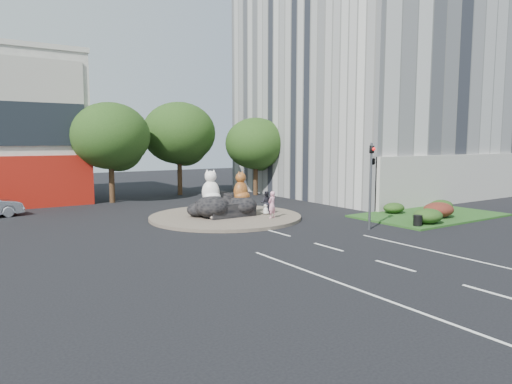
# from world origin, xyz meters

# --- Properties ---
(ground) EXTENTS (120.00, 120.00, 0.00)m
(ground) POSITION_xyz_m (0.00, 0.00, 0.00)
(ground) COLOR black
(ground) RESTS_ON ground
(roundabout_island) EXTENTS (10.00, 10.00, 0.20)m
(roundabout_island) POSITION_xyz_m (0.00, 10.00, 0.10)
(roundabout_island) COLOR brown
(roundabout_island) RESTS_ON ground
(rock_plinth) EXTENTS (3.20, 2.60, 0.90)m
(rock_plinth) POSITION_xyz_m (0.00, 10.00, 0.65)
(rock_plinth) COLOR black
(rock_plinth) RESTS_ON roundabout_island
(office_tower) EXTENTS (20.00, 20.00, 35.00)m
(office_tower) POSITION_xyz_m (20.00, 16.00, 17.50)
(office_tower) COLOR silver
(office_tower) RESTS_ON ground
(grass_verge) EXTENTS (10.00, 6.00, 0.12)m
(grass_verge) POSITION_xyz_m (12.00, 3.00, 0.06)
(grass_verge) COLOR #1E4416
(grass_verge) RESTS_ON ground
(tree_left) EXTENTS (6.46, 6.46, 8.27)m
(tree_left) POSITION_xyz_m (-3.93, 22.06, 5.25)
(tree_left) COLOR #382314
(tree_left) RESTS_ON ground
(tree_mid) EXTENTS (6.84, 6.84, 8.76)m
(tree_mid) POSITION_xyz_m (3.07, 24.06, 5.56)
(tree_mid) COLOR #382314
(tree_mid) RESTS_ON ground
(tree_right) EXTENTS (5.70, 5.70, 7.30)m
(tree_right) POSITION_xyz_m (9.07, 20.06, 4.63)
(tree_right) COLOR #382314
(tree_right) RESTS_ON ground
(hedge_near_green) EXTENTS (2.00, 1.60, 0.90)m
(hedge_near_green) POSITION_xyz_m (9.00, 1.00, 0.57)
(hedge_near_green) COLOR #1A3B13
(hedge_near_green) RESTS_ON grass_verge
(hedge_red) EXTENTS (2.20, 1.76, 0.99)m
(hedge_red) POSITION_xyz_m (11.50, 2.00, 0.61)
(hedge_red) COLOR #461312
(hedge_red) RESTS_ON grass_verge
(hedge_mid_green) EXTENTS (1.80, 1.44, 0.81)m
(hedge_mid_green) POSITION_xyz_m (14.00, 3.50, 0.53)
(hedge_mid_green) COLOR #1A3B13
(hedge_mid_green) RESTS_ON grass_verge
(hedge_back_green) EXTENTS (1.60, 1.28, 0.72)m
(hedge_back_green) POSITION_xyz_m (10.50, 4.80, 0.48)
(hedge_back_green) COLOR #1A3B13
(hedge_back_green) RESTS_ON grass_verge
(traffic_light) EXTENTS (0.44, 1.24, 5.00)m
(traffic_light) POSITION_xyz_m (5.10, 2.00, 3.62)
(traffic_light) COLOR #595B60
(traffic_light) RESTS_ON ground
(street_lamp) EXTENTS (2.34, 0.22, 8.06)m
(street_lamp) POSITION_xyz_m (12.82, 8.00, 4.55)
(street_lamp) COLOR #595B60
(street_lamp) RESTS_ON ground
(cat_white) EXTENTS (1.70, 1.62, 2.20)m
(cat_white) POSITION_xyz_m (-1.06, 10.05, 2.20)
(cat_white) COLOR white
(cat_white) RESTS_ON rock_plinth
(cat_tabby) EXTENTS (1.57, 1.49, 2.05)m
(cat_tabby) POSITION_xyz_m (0.94, 9.58, 2.12)
(cat_tabby) COLOR #B17024
(cat_tabby) RESTS_ON rock_plinth
(kitten_calico) EXTENTS (0.59, 0.55, 0.81)m
(kitten_calico) POSITION_xyz_m (-1.46, 9.05, 0.61)
(kitten_calico) COLOR beige
(kitten_calico) RESTS_ON roundabout_island
(kitten_white) EXTENTS (0.60, 0.61, 0.77)m
(kitten_white) POSITION_xyz_m (2.40, 8.77, 0.59)
(kitten_white) COLOR white
(kitten_white) RESTS_ON roundabout_island
(pedestrian_pink) EXTENTS (0.72, 0.59, 1.72)m
(pedestrian_pink) POSITION_xyz_m (1.95, 7.43, 1.06)
(pedestrian_pink) COLOR pink
(pedestrian_pink) RESTS_ON roundabout_island
(pedestrian_dark) EXTENTS (0.96, 0.93, 1.55)m
(pedestrian_dark) POSITION_xyz_m (2.51, 8.90, 0.98)
(pedestrian_dark) COLOR black
(pedestrian_dark) RESTS_ON roundabout_island
(litter_bin) EXTENTS (0.53, 0.53, 0.63)m
(litter_bin) POSITION_xyz_m (7.79, 0.80, 0.44)
(litter_bin) COLOR black
(litter_bin) RESTS_ON grass_verge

